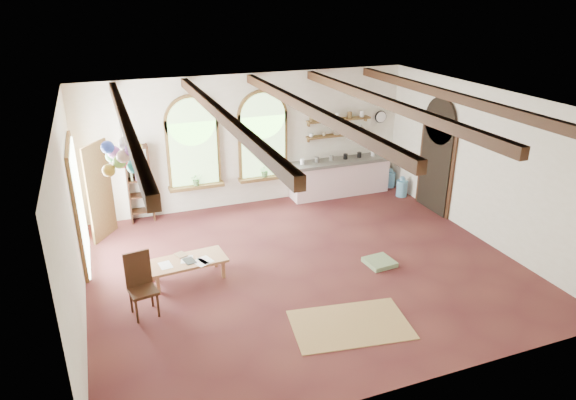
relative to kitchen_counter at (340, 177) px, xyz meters
name	(u,v)px	position (x,y,z in m)	size (l,w,h in m)	color
floor	(305,266)	(-2.30, -3.20, -0.48)	(8.00, 8.00, 0.00)	brown
ceiling_beams	(307,108)	(-2.30, -3.20, 2.62)	(6.20, 6.80, 0.18)	#3D2213
window_left	(193,146)	(-3.70, 0.23, 1.16)	(1.30, 0.28, 2.20)	brown
window_right	(263,139)	(-2.00, 0.23, 1.16)	(1.30, 0.28, 2.20)	brown
left_doorway	(79,206)	(-6.25, -1.40, 0.67)	(0.10, 1.90, 2.50)	brown
right_doorway	(435,167)	(1.65, -1.70, 0.62)	(0.10, 1.30, 2.40)	black
kitchen_counter	(340,177)	(0.00, 0.00, 0.00)	(2.68, 0.62, 0.94)	#FDD6DC
wall_shelf_lower	(338,135)	(0.00, 0.18, 1.07)	(1.70, 0.24, 0.04)	brown
wall_shelf_upper	(339,120)	(0.00, 0.18, 1.47)	(1.70, 0.24, 0.04)	brown
wall_clock	(381,117)	(1.25, 0.25, 1.42)	(0.32, 0.32, 0.04)	black
bookshelf	(139,184)	(-5.00, 0.12, 0.42)	(0.53, 0.32, 1.80)	#3D2213
coffee_table	(187,262)	(-4.50, -2.87, -0.12)	(1.46, 0.76, 0.40)	#B67C53
side_chair	(144,297)	(-5.38, -3.71, -0.16)	(0.49, 0.49, 1.08)	#3D2213
floor_mat	(350,325)	(-2.34, -5.20, -0.47)	(1.87, 1.15, 0.02)	tan
floor_cushion	(380,262)	(-0.90, -3.64, -0.43)	(0.52, 0.52, 0.09)	gray
water_jug_a	(402,188)	(1.45, -0.70, -0.24)	(0.28, 0.28, 0.54)	#5FA1CB
water_jug_b	(390,179)	(1.52, 0.00, -0.25)	(0.27, 0.27, 0.53)	#5FA1CB
balloon_cluster	(123,157)	(-5.36, -2.40, 1.86)	(0.73, 0.77, 1.14)	white
table_book	(177,256)	(-4.66, -2.69, -0.06)	(0.17, 0.25, 0.02)	olive
tablet	(189,261)	(-4.47, -2.93, -0.07)	(0.18, 0.26, 0.01)	black
potted_plant_left	(196,179)	(-3.70, 0.12, 0.37)	(0.27, 0.23, 0.30)	#598C4C
potted_plant_right	(265,171)	(-2.00, 0.12, 0.37)	(0.27, 0.23, 0.30)	#598C4C
shelf_cup_a	(311,135)	(-0.75, 0.18, 1.14)	(0.12, 0.10, 0.10)	white
shelf_cup_b	(324,134)	(-0.40, 0.18, 1.14)	(0.10, 0.10, 0.09)	beige
shelf_bowl_a	(337,133)	(-0.05, 0.18, 1.12)	(0.22, 0.22, 0.05)	beige
shelf_bowl_b	(349,132)	(0.30, 0.18, 1.12)	(0.20, 0.20, 0.06)	#8C664C
shelf_vase	(361,128)	(0.65, 0.18, 1.19)	(0.18, 0.18, 0.19)	slate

